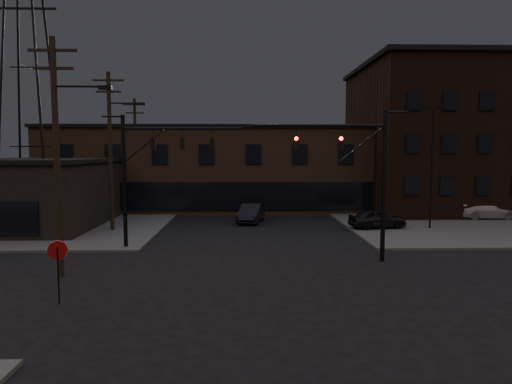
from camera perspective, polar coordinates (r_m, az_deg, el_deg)
ground at (r=20.15m, az=1.10°, el=-11.79°), size 140.00×140.00×0.00m
sidewalk_ne at (r=47.55m, az=27.25°, el=-2.46°), size 30.00×30.00×0.15m
sidewalk_nw at (r=46.69m, az=-28.46°, el=-2.63°), size 30.00×30.00×0.15m
building_row at (r=47.31m, az=-0.49°, el=2.85°), size 40.00×12.00×8.00m
building_right at (r=50.75m, az=25.39°, el=5.90°), size 22.00×16.00×14.00m
traffic_signal_near at (r=24.59m, az=13.19°, el=2.81°), size 7.12×0.24×8.00m
traffic_signal_far at (r=27.88m, az=-13.63°, el=3.22°), size 7.12×0.24×8.00m
stop_sign at (r=19.10m, az=-23.54°, el=-7.45°), size 0.72×0.33×2.48m
utility_pole_near at (r=22.90m, az=-23.52°, el=4.71°), size 3.70×0.28×11.00m
utility_pole_mid at (r=34.60m, az=-17.65°, el=5.31°), size 3.70×0.28×11.50m
utility_pole_far at (r=46.48m, az=-14.82°, el=4.84°), size 2.20×0.28×11.00m
transmission_tower at (r=41.53m, az=-26.70°, el=13.77°), size 7.00×7.00×25.00m
lot_light_a at (r=36.06m, az=21.16°, el=4.21°), size 1.50×0.28×9.14m
lot_light_b at (r=43.14m, az=25.97°, el=4.13°), size 1.50×0.28×9.14m
parked_car_lot_a at (r=35.24m, az=14.92°, el=-3.21°), size 4.43×2.33×1.44m
parked_car_lot_b at (r=43.44m, az=26.78°, el=-2.10°), size 4.71×1.94×1.36m
car_crossing at (r=37.79m, az=-0.61°, el=-2.64°), size 2.52×4.89×1.53m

